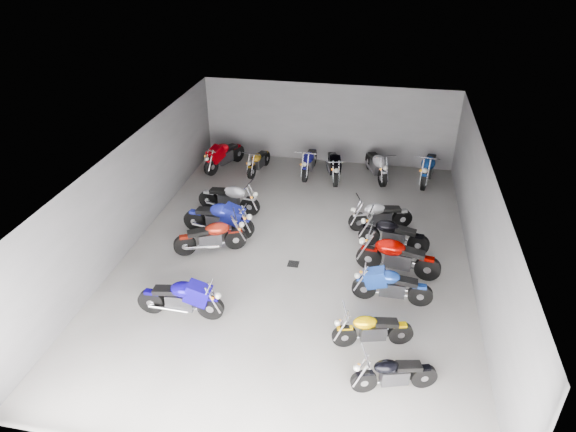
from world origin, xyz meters
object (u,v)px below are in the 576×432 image
at_px(motorcycle_back_a, 224,155).
at_px(motorcycle_left_e, 219,219).
at_px(motorcycle_left_d, 211,237).
at_px(motorcycle_back_b, 258,161).
at_px(motorcycle_left_b, 181,298).
at_px(motorcycle_right_b, 372,329).
at_px(motorcycle_back_e, 377,165).
at_px(motorcycle_right_c, 391,286).
at_px(motorcycle_left_f, 230,198).
at_px(motorcycle_right_a, 393,373).
at_px(motorcycle_right_f, 380,215).
at_px(motorcycle_back_c, 309,161).
at_px(motorcycle_right_e, 393,234).
at_px(drain_grate, 293,264).
at_px(motorcycle_back_f, 428,168).
at_px(motorcycle_back_d, 333,165).
at_px(motorcycle_right_d, 397,257).

bearing_deg(motorcycle_back_a, motorcycle_left_e, 129.00).
height_order(motorcycle_left_d, motorcycle_back_b, motorcycle_left_d).
relative_size(motorcycle_left_b, motorcycle_back_b, 1.17).
bearing_deg(motorcycle_right_b, motorcycle_back_e, -13.23).
relative_size(motorcycle_left_e, motorcycle_right_c, 1.13).
xyz_separation_m(motorcycle_left_d, motorcycle_back_e, (4.59, 6.07, 0.02)).
xyz_separation_m(motorcycle_left_f, motorcycle_right_c, (5.46, -3.76, -0.03)).
relative_size(motorcycle_right_a, motorcycle_right_f, 0.90).
distance_m(motorcycle_back_a, motorcycle_back_c, 3.41).
height_order(motorcycle_right_c, motorcycle_right_e, motorcycle_right_e).
distance_m(motorcycle_back_b, motorcycle_back_e, 4.58).
height_order(motorcycle_left_e, motorcycle_right_a, motorcycle_left_e).
bearing_deg(drain_grate, motorcycle_back_f, 57.72).
bearing_deg(motorcycle_left_b, motorcycle_right_e, 126.54).
xyz_separation_m(motorcycle_back_b, motorcycle_back_d, (2.94, 0.03, 0.08)).
height_order(motorcycle_right_c, motorcycle_back_f, motorcycle_back_f).
relative_size(motorcycle_right_c, motorcycle_back_e, 0.96).
relative_size(motorcycle_left_e, motorcycle_right_d, 1.00).
relative_size(motorcycle_left_d, motorcycle_back_d, 0.93).
xyz_separation_m(motorcycle_left_b, motorcycle_right_d, (5.24, 2.82, 0.03)).
height_order(motorcycle_left_f, motorcycle_right_f, motorcycle_left_f).
distance_m(motorcycle_left_e, motorcycle_right_e, 5.35).
height_order(motorcycle_right_c, motorcycle_right_d, motorcycle_right_d).
height_order(motorcycle_right_d, motorcycle_back_a, motorcycle_right_d).
bearing_deg(motorcycle_back_f, motorcycle_back_e, 13.30).
height_order(motorcycle_left_b, motorcycle_left_d, motorcycle_left_b).
height_order(motorcycle_left_b, motorcycle_right_b, motorcycle_left_b).
bearing_deg(motorcycle_back_c, motorcycle_back_f, -174.36).
distance_m(motorcycle_right_c, motorcycle_back_b, 8.79).
relative_size(motorcycle_left_d, motorcycle_back_c, 0.94).
bearing_deg(motorcycle_left_e, motorcycle_back_a, -159.36).
bearing_deg(motorcycle_right_a, motorcycle_back_e, -12.51).
height_order(motorcycle_right_c, motorcycle_back_a, motorcycle_back_a).
relative_size(motorcycle_back_c, motorcycle_back_d, 0.99).
distance_m(drain_grate, motorcycle_left_d, 2.58).
bearing_deg(motorcycle_right_f, motorcycle_right_c, 167.31).
distance_m(motorcycle_left_e, motorcycle_back_d, 5.64).
relative_size(motorcycle_right_e, motorcycle_back_d, 0.96).
relative_size(motorcycle_right_e, motorcycle_back_b, 1.12).
bearing_deg(motorcycle_left_e, motorcycle_back_f, 133.13).
distance_m(motorcycle_left_b, motorcycle_right_d, 5.95).
xyz_separation_m(motorcycle_left_b, motorcycle_back_c, (1.82, 8.82, -0.01)).
distance_m(motorcycle_left_d, motorcycle_back_f, 8.95).
bearing_deg(motorcycle_right_d, motorcycle_back_b, 50.64).
relative_size(motorcycle_left_f, motorcycle_right_d, 0.94).
bearing_deg(motorcycle_back_f, motorcycle_left_d, 54.55).
bearing_deg(motorcycle_right_c, motorcycle_back_f, -8.47).
relative_size(motorcycle_right_d, motorcycle_back_d, 1.07).
height_order(motorcycle_left_e, motorcycle_back_d, motorcycle_left_e).
distance_m(drain_grate, motorcycle_left_f, 3.78).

